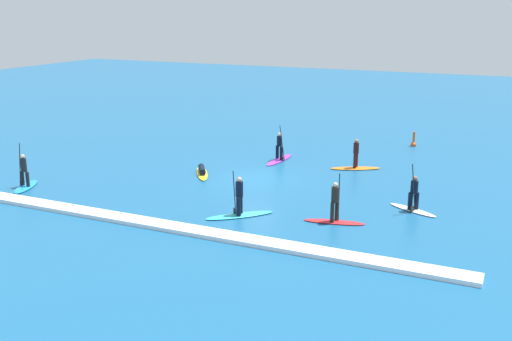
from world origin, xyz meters
TOP-DOWN VIEW (x-y plane):
  - ground_plane at (0.00, 0.00)m, footprint 120.00×120.00m
  - surfer_on_purple_board at (-0.43, 4.43)m, footprint 0.87×3.28m
  - surfer_on_blue_board at (-10.39, -6.41)m, footprint 1.67×2.57m
  - surfer_on_orange_board at (4.40, 4.38)m, footprint 2.93×1.97m
  - surfer_on_red_board at (5.96, -4.79)m, footprint 2.75×1.13m
  - surfer_on_teal_board at (1.80, -5.77)m, footprint 2.77×2.68m
  - surfer_on_yellow_board at (-3.24, -0.29)m, footprint 2.16×2.87m
  - surfer_on_white_board at (8.82, -1.77)m, footprint 2.51×1.62m
  - marker_buoy at (6.42, 11.80)m, footprint 0.38×0.38m
  - wave_crest at (0.00, -8.41)m, footprint 24.77×0.90m

SIDE VIEW (x-z plane):
  - ground_plane at x=0.00m, z-range 0.00..0.00m
  - wave_crest at x=0.00m, z-range 0.00..0.18m
  - surfer_on_yellow_board at x=-3.24m, z-range -0.06..0.39m
  - marker_buoy at x=6.42m, z-range -0.32..0.76m
  - surfer_on_orange_board at x=4.40m, z-range -0.48..1.32m
  - surfer_on_blue_board at x=-10.39m, z-range -0.74..1.61m
  - surfer_on_purple_board at x=-0.43m, z-range -0.69..1.57m
  - surfer_on_teal_board at x=1.80m, z-range -0.55..1.50m
  - surfer_on_white_board at x=8.82m, z-range -0.67..1.71m
  - surfer_on_red_board at x=5.96m, z-range -0.55..1.68m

